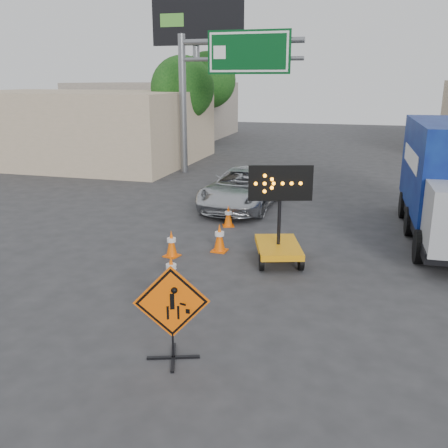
% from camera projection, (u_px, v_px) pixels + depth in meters
% --- Properties ---
extents(ground, '(100.00, 100.00, 0.00)m').
position_uv_depth(ground, '(175.00, 390.00, 7.78)').
color(ground, '#2D2D30').
rests_on(ground, ground).
extents(storefront_left_near, '(14.00, 10.00, 4.00)m').
position_uv_depth(storefront_left_near, '(76.00, 126.00, 29.38)').
color(storefront_left_near, '#C6AC8F').
rests_on(storefront_left_near, ground).
extents(storefront_left_far, '(12.00, 10.00, 4.40)m').
position_uv_depth(storefront_left_far, '(155.00, 109.00, 42.51)').
color(storefront_left_far, '#A69B8A').
rests_on(storefront_left_far, ground).
extents(highway_gantry, '(6.18, 0.38, 6.90)m').
position_uv_depth(highway_gantry, '(222.00, 71.00, 24.11)').
color(highway_gantry, slate).
rests_on(highway_gantry, ground).
extents(billboard, '(6.10, 0.54, 9.85)m').
position_uv_depth(billboard, '(197.00, 36.00, 31.82)').
color(billboard, slate).
rests_on(billboard, ground).
extents(tree_left_near, '(3.71, 3.71, 6.03)m').
position_uv_depth(tree_left_near, '(183.00, 88.00, 29.04)').
color(tree_left_near, '#4C3320').
rests_on(tree_left_near, ground).
extents(tree_left_far, '(4.10, 4.10, 6.66)m').
position_uv_depth(tree_left_far, '(208.00, 80.00, 36.57)').
color(tree_left_far, '#4C3320').
rests_on(tree_left_far, ground).
extents(construction_sign, '(1.23, 0.89, 1.72)m').
position_uv_depth(construction_sign, '(172.00, 311.00, 8.41)').
color(construction_sign, black).
rests_on(construction_sign, ground).
extents(arrow_board, '(1.59, 2.06, 2.59)m').
position_uv_depth(arrow_board, '(278.00, 240.00, 13.11)').
color(arrow_board, orange).
rests_on(arrow_board, ground).
extents(pickup_truck, '(2.72, 5.33, 1.44)m').
position_uv_depth(pickup_truck, '(244.00, 188.00, 18.84)').
color(pickup_truck, silver).
rests_on(pickup_truck, ground).
extents(cone_a, '(0.51, 0.51, 0.76)m').
position_uv_depth(cone_a, '(171.00, 271.00, 11.61)').
color(cone_a, '#FF5D05').
rests_on(cone_a, ground).
extents(cone_b, '(0.46, 0.46, 0.74)m').
position_uv_depth(cone_b, '(172.00, 243.00, 13.56)').
color(cone_b, '#FF5D05').
rests_on(cone_b, ground).
extents(cone_c, '(0.44, 0.44, 0.81)m').
position_uv_depth(cone_c, '(220.00, 238.00, 13.96)').
color(cone_c, '#FF5D05').
rests_on(cone_c, ground).
extents(cone_d, '(0.47, 0.47, 0.71)m').
position_uv_depth(cone_d, '(228.00, 216.00, 16.38)').
color(cone_d, '#FF5D05').
rests_on(cone_d, ground).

